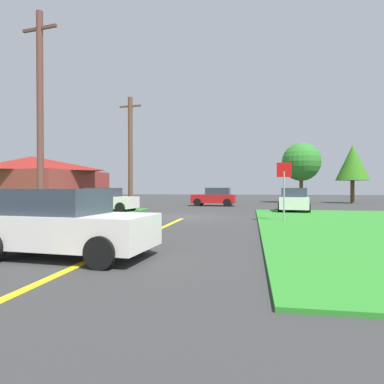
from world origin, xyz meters
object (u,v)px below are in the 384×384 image
car_approaching_junction (215,197)px  oak_tree_left (353,163)px  utility_pole_near (40,115)px  utility_pole_mid (130,152)px  stop_sign (284,181)px  car_on_crossroad (294,200)px  parked_car_near_building (107,200)px  barn (32,183)px  car_behind_on_main_road (66,223)px  pine_tree_center (301,162)px

car_approaching_junction → oak_tree_left: (13.54, 7.32, 3.38)m
car_approaching_junction → utility_pole_near: utility_pole_near is taller
car_approaching_junction → utility_pole_mid: bearing=43.3°
stop_sign → utility_pole_near: size_ratio=0.30×
car_approaching_junction → car_on_crossroad: same height
car_on_crossroad → utility_pole_near: utility_pole_near is taller
parked_car_near_building → barn: bearing=172.6°
parked_car_near_building → utility_pole_near: bearing=-81.4°
car_approaching_junction → car_on_crossroad: size_ratio=0.82×
utility_pole_mid → oak_tree_left: bearing=32.6°
barn → car_approaching_junction: bearing=28.2°
stop_sign → parked_car_near_building: (-11.19, 5.16, -1.16)m
utility_pole_near → car_on_crossroad: bearing=40.5°
utility_pole_near → utility_pole_mid: size_ratio=1.09×
car_behind_on_main_road → car_on_crossroad: size_ratio=0.86×
car_behind_on_main_road → oak_tree_left: 33.79m
stop_sign → utility_pole_near: 11.47m
car_behind_on_main_road → oak_tree_left: bearing=69.1°
stop_sign → parked_car_near_building: size_ratio=0.71×
stop_sign → parked_car_near_building: bearing=-31.0°
utility_pole_mid → barn: size_ratio=0.88×
car_behind_on_main_road → car_on_crossroad: bearing=71.4°
stop_sign → car_approaching_junction: 14.54m
car_behind_on_main_road → pine_tree_center: 31.92m
car_approaching_junction → oak_tree_left: oak_tree_left is taller
stop_sign → pine_tree_center: bearing=-106.2°
car_behind_on_main_road → barn: 19.96m
stop_sign → car_behind_on_main_road: size_ratio=0.69×
parked_car_near_building → pine_tree_center: pine_tree_center is taller
utility_pole_mid → pine_tree_center: (14.43, 12.50, -0.04)m
pine_tree_center → oak_tree_left: bearing=0.0°
stop_sign → barn: 19.08m
oak_tree_left → barn: bearing=-151.7°
car_behind_on_main_road → car_on_crossroad: same height
car_approaching_junction → utility_pole_mid: (-5.99, -5.19, 3.58)m
stop_sign → car_behind_on_main_road: (-5.86, -9.24, -1.16)m
oak_tree_left → barn: oak_tree_left is taller
stop_sign → barn: barn is taller
stop_sign → car_behind_on_main_road: 11.00m
oak_tree_left → pine_tree_center: pine_tree_center is taller
stop_sign → car_approaching_junction: (-4.75, 13.70, -1.16)m
utility_pole_near → barn: size_ratio=0.96×
car_behind_on_main_road → barn: (-12.02, 15.90, 1.20)m
car_on_crossroad → utility_pole_mid: (-12.07, 1.25, 3.58)m
car_behind_on_main_road → car_on_crossroad: 17.99m
stop_sign → oak_tree_left: oak_tree_left is taller
car_approaching_junction → utility_pole_near: size_ratio=0.42×
stop_sign → utility_pole_mid: (-10.75, 8.51, 2.42)m
oak_tree_left → car_approaching_junction: bearing=-151.6°
car_approaching_junction → utility_pole_near: (-5.95, -16.70, 4.02)m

